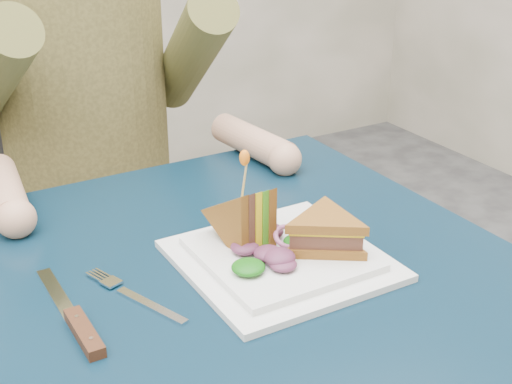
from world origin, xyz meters
TOP-DOWN VIEW (x-y plane):
  - table at (0.00, 0.00)m, footprint 0.75×0.75m
  - chair at (0.00, 0.72)m, footprint 0.42×0.40m
  - diner at (-0.00, 0.61)m, footprint 0.54×0.59m
  - plate at (0.06, -0.03)m, footprint 0.26×0.26m
  - sandwich_flat at (0.11, -0.06)m, footprint 0.18×0.18m
  - sandwich_upright at (0.03, 0.01)m, footprint 0.08×0.12m
  - fork at (-0.14, -0.02)m, footprint 0.07×0.17m
  - knife at (-0.23, -0.04)m, footprint 0.02×0.22m
  - toothpick at (0.03, 0.01)m, footprint 0.01×0.01m
  - toothpick_frill at (0.03, 0.01)m, footprint 0.01×0.01m
  - lettuce_spill at (0.06, -0.02)m, footprint 0.15×0.13m
  - onion_ring at (0.07, -0.03)m, footprint 0.04×0.04m

SIDE VIEW (x-z plane):
  - chair at x=0.00m, z-range 0.08..1.01m
  - table at x=0.00m, z-range 0.29..1.02m
  - fork at x=-0.14m, z-range 0.73..0.74m
  - knife at x=-0.23m, z-range 0.73..0.74m
  - plate at x=0.06m, z-range 0.73..0.75m
  - lettuce_spill at x=0.06m, z-range 0.75..0.77m
  - onion_ring at x=0.07m, z-range 0.75..0.78m
  - sandwich_flat at x=0.11m, z-range 0.75..0.80m
  - sandwich_upright at x=0.03m, z-range 0.72..0.84m
  - toothpick at x=0.03m, z-range 0.82..0.88m
  - toothpick_frill at x=0.03m, z-range 0.87..0.89m
  - diner at x=0.00m, z-range 0.54..1.29m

